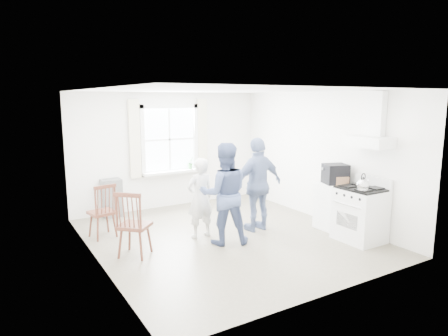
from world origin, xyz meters
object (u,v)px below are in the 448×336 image
at_px(gas_stove, 360,214).
at_px(person_right, 258,185).
at_px(low_cabinet, 333,206).
at_px(person_left, 200,198).
at_px(windsor_chair_a, 104,205).
at_px(person_mid, 224,194).
at_px(windsor_chair_b, 131,218).
at_px(stereo_stack, 335,174).

xyz_separation_m(gas_stove, person_right, (-1.19, 1.39, 0.40)).
bearing_deg(low_cabinet, person_left, 159.26).
bearing_deg(windsor_chair_a, person_mid, -37.06).
height_order(windsor_chair_b, person_right, person_right).
xyz_separation_m(gas_stove, person_mid, (-2.09, 1.11, 0.39)).
xyz_separation_m(person_left, person_mid, (0.22, -0.48, 0.15)).
bearing_deg(person_left, gas_stove, 141.82).
height_order(windsor_chair_a, windsor_chair_b, windsor_chair_b).
bearing_deg(stereo_stack, person_right, 148.82).
bearing_deg(person_right, person_mid, 14.92).
relative_size(person_left, person_mid, 0.83).
xyz_separation_m(gas_stove, windsor_chair_b, (-3.67, 1.29, 0.17)).
bearing_deg(person_right, stereo_stack, 146.99).
distance_m(windsor_chair_a, windsor_chair_b, 1.12).
height_order(gas_stove, low_cabinet, gas_stove).
bearing_deg(windsor_chair_a, stereo_stack, -24.65).
bearing_deg(person_mid, gas_stove, 174.13).
distance_m(windsor_chair_b, person_left, 1.40).
height_order(low_cabinet, stereo_stack, stereo_stack).
bearing_deg(windsor_chair_a, gas_stove, -32.33).
height_order(stereo_stack, person_right, person_right).
bearing_deg(person_left, person_right, 165.70).
relative_size(person_left, person_right, 0.82).
height_order(low_cabinet, windsor_chair_b, windsor_chair_b).
bearing_deg(person_left, low_cabinet, 155.83).
relative_size(low_cabinet, windsor_chair_b, 0.84).
relative_size(low_cabinet, stereo_stack, 1.77).
bearing_deg(windsor_chair_b, stereo_stack, -9.89).
xyz_separation_m(windsor_chair_b, person_left, (1.37, 0.31, 0.07)).
xyz_separation_m(low_cabinet, windsor_chair_b, (-3.74, 0.59, 0.20)).
relative_size(gas_stove, low_cabinet, 1.24).
distance_m(stereo_stack, person_left, 2.55).
xyz_separation_m(stereo_stack, person_mid, (-2.12, 0.47, -0.21)).
bearing_deg(person_mid, stereo_stack, -170.28).
bearing_deg(person_mid, low_cabinet, -168.67).
distance_m(person_left, person_right, 1.15).
height_order(low_cabinet, windsor_chair_a, windsor_chair_a).
distance_m(windsor_chair_a, person_right, 2.80).
bearing_deg(person_right, low_cabinet, 149.63).
distance_m(stereo_stack, person_right, 1.44).
height_order(gas_stove, person_mid, person_mid).
bearing_deg(windsor_chair_a, low_cabinet, -23.76).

